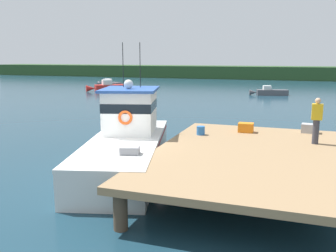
{
  "coord_description": "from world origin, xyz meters",
  "views": [
    {
      "loc": [
        6.08,
        -11.77,
        4.23
      ],
      "look_at": [
        1.2,
        2.41,
        1.4
      ],
      "focal_mm": 39.36,
      "sensor_mm": 36.0,
      "label": 1
    }
  ],
  "objects_px": {
    "moored_boat_mid_harbor": "(109,84)",
    "deckhand_by_the_boat": "(317,120)",
    "main_fishing_boat": "(128,141)",
    "bait_bucket": "(201,131)",
    "crate_single_far": "(246,128)",
    "mooring_buoy_inshore": "(142,103)",
    "crate_single_by_cleat": "(309,128)",
    "moored_boat_outer_mooring": "(110,87)",
    "moored_boat_far_right": "(269,92)"
  },
  "relations": [
    {
      "from": "crate_single_by_cleat",
      "to": "moored_boat_mid_harbor",
      "type": "relative_size",
      "value": 0.14
    },
    {
      "from": "moored_boat_mid_harbor",
      "to": "mooring_buoy_inshore",
      "type": "distance_m",
      "value": 22.48
    },
    {
      "from": "crate_single_far",
      "to": "deckhand_by_the_boat",
      "type": "xyz_separation_m",
      "value": [
        2.58,
        -1.27,
        0.67
      ]
    },
    {
      "from": "crate_single_by_cleat",
      "to": "mooring_buoy_inshore",
      "type": "bearing_deg",
      "value": 133.7
    },
    {
      "from": "moored_boat_far_right",
      "to": "moored_boat_outer_mooring",
      "type": "xyz_separation_m",
      "value": [
        -19.11,
        -1.41,
        0.12
      ]
    },
    {
      "from": "deckhand_by_the_boat",
      "to": "mooring_buoy_inshore",
      "type": "distance_m",
      "value": 20.67
    },
    {
      "from": "main_fishing_boat",
      "to": "crate_single_by_cleat",
      "type": "height_order",
      "value": "main_fishing_boat"
    },
    {
      "from": "main_fishing_boat",
      "to": "moored_boat_outer_mooring",
      "type": "distance_m",
      "value": 32.37
    },
    {
      "from": "main_fishing_boat",
      "to": "bait_bucket",
      "type": "height_order",
      "value": "main_fishing_boat"
    },
    {
      "from": "crate_single_far",
      "to": "deckhand_by_the_boat",
      "type": "relative_size",
      "value": 0.37
    },
    {
      "from": "crate_single_far",
      "to": "moored_boat_outer_mooring",
      "type": "relative_size",
      "value": 0.12
    },
    {
      "from": "main_fishing_boat",
      "to": "moored_boat_mid_harbor",
      "type": "distance_m",
      "value": 40.08
    },
    {
      "from": "mooring_buoy_inshore",
      "to": "moored_boat_far_right",
      "type": "bearing_deg",
      "value": 52.87
    },
    {
      "from": "crate_single_by_cleat",
      "to": "moored_boat_outer_mooring",
      "type": "bearing_deg",
      "value": 131.47
    },
    {
      "from": "main_fishing_boat",
      "to": "crate_single_by_cleat",
      "type": "relative_size",
      "value": 16.56
    },
    {
      "from": "moored_boat_far_right",
      "to": "moored_boat_outer_mooring",
      "type": "bearing_deg",
      "value": -175.78
    },
    {
      "from": "main_fishing_boat",
      "to": "bait_bucket",
      "type": "xyz_separation_m",
      "value": [
        2.63,
        1.12,
        0.36
      ]
    },
    {
      "from": "main_fishing_boat",
      "to": "deckhand_by_the_boat",
      "type": "distance_m",
      "value": 6.97
    },
    {
      "from": "crate_single_by_cleat",
      "to": "moored_boat_mid_harbor",
      "type": "bearing_deg",
      "value": 129.14
    },
    {
      "from": "main_fishing_boat",
      "to": "mooring_buoy_inshore",
      "type": "relative_size",
      "value": 22.93
    },
    {
      "from": "moored_boat_outer_mooring",
      "to": "moored_boat_far_right",
      "type": "bearing_deg",
      "value": 4.22
    },
    {
      "from": "main_fishing_boat",
      "to": "moored_boat_outer_mooring",
      "type": "bearing_deg",
      "value": 119.07
    },
    {
      "from": "deckhand_by_the_boat",
      "to": "moored_boat_mid_harbor",
      "type": "xyz_separation_m",
      "value": [
        -26.26,
        34.09,
        -1.68
      ]
    },
    {
      "from": "main_fishing_boat",
      "to": "deckhand_by_the_boat",
      "type": "bearing_deg",
      "value": 7.96
    },
    {
      "from": "main_fishing_boat",
      "to": "bait_bucket",
      "type": "bearing_deg",
      "value": 23.06
    },
    {
      "from": "bait_bucket",
      "to": "moored_boat_mid_harbor",
      "type": "height_order",
      "value": "bait_bucket"
    },
    {
      "from": "crate_single_far",
      "to": "moored_boat_outer_mooring",
      "type": "height_order",
      "value": "crate_single_far"
    },
    {
      "from": "main_fishing_boat",
      "to": "bait_bucket",
      "type": "relative_size",
      "value": 29.22
    },
    {
      "from": "deckhand_by_the_boat",
      "to": "mooring_buoy_inshore",
      "type": "bearing_deg",
      "value": 130.17
    },
    {
      "from": "moored_boat_outer_mooring",
      "to": "moored_boat_mid_harbor",
      "type": "distance_m",
      "value": 7.71
    },
    {
      "from": "moored_boat_mid_harbor",
      "to": "deckhand_by_the_boat",
      "type": "bearing_deg",
      "value": -52.39
    },
    {
      "from": "deckhand_by_the_boat",
      "to": "mooring_buoy_inshore",
      "type": "xyz_separation_m",
      "value": [
        -13.28,
        15.73,
        -1.84
      ]
    },
    {
      "from": "main_fishing_boat",
      "to": "crate_single_far",
      "type": "relative_size",
      "value": 16.56
    },
    {
      "from": "crate_single_far",
      "to": "moored_boat_mid_harbor",
      "type": "bearing_deg",
      "value": 125.82
    },
    {
      "from": "crate_single_far",
      "to": "main_fishing_boat",
      "type": "bearing_deg",
      "value": -152.32
    },
    {
      "from": "moored_boat_mid_harbor",
      "to": "mooring_buoy_inshore",
      "type": "bearing_deg",
      "value": -54.72
    },
    {
      "from": "moored_boat_mid_harbor",
      "to": "mooring_buoy_inshore",
      "type": "relative_size",
      "value": 10.12
    },
    {
      "from": "crate_single_far",
      "to": "mooring_buoy_inshore",
      "type": "bearing_deg",
      "value": 126.49
    },
    {
      "from": "deckhand_by_the_boat",
      "to": "moored_boat_outer_mooring",
      "type": "distance_m",
      "value": 35.47
    },
    {
      "from": "moored_boat_outer_mooring",
      "to": "mooring_buoy_inshore",
      "type": "height_order",
      "value": "moored_boat_outer_mooring"
    },
    {
      "from": "mooring_buoy_inshore",
      "to": "crate_single_by_cleat",
      "type": "bearing_deg",
      "value": -46.3
    },
    {
      "from": "main_fishing_boat",
      "to": "mooring_buoy_inshore",
      "type": "distance_m",
      "value": 17.91
    },
    {
      "from": "crate_single_by_cleat",
      "to": "crate_single_far",
      "type": "bearing_deg",
      "value": -163.92
    },
    {
      "from": "crate_single_far",
      "to": "moored_boat_outer_mooring",
      "type": "distance_m",
      "value": 32.84
    },
    {
      "from": "mooring_buoy_inshore",
      "to": "bait_bucket",
      "type": "bearing_deg",
      "value": -59.73
    },
    {
      "from": "moored_boat_outer_mooring",
      "to": "crate_single_far",
      "type": "bearing_deg",
      "value": -52.55
    },
    {
      "from": "crate_single_by_cleat",
      "to": "crate_single_far",
      "type": "height_order",
      "value": "crate_single_far"
    },
    {
      "from": "main_fishing_boat",
      "to": "moored_boat_mid_harbor",
      "type": "xyz_separation_m",
      "value": [
        -19.44,
        35.04,
        -0.63
      ]
    },
    {
      "from": "crate_single_by_cleat",
      "to": "moored_boat_outer_mooring",
      "type": "distance_m",
      "value": 33.85
    },
    {
      "from": "bait_bucket",
      "to": "moored_boat_outer_mooring",
      "type": "relative_size",
      "value": 0.07
    }
  ]
}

